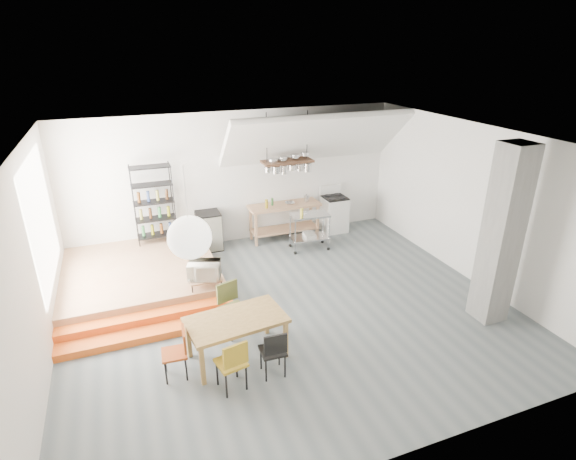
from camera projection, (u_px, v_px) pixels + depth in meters
name	position (u px, v px, depth m)	size (l,w,h in m)	color
floor	(289.00, 309.00, 8.44)	(8.00, 8.00, 0.00)	#566064
wall_back	(237.00, 178.00, 10.83)	(8.00, 0.04, 3.20)	silver
wall_left	(32.00, 270.00, 6.49)	(0.04, 7.00, 3.20)	silver
wall_right	(472.00, 204.00, 9.14)	(0.04, 7.00, 3.20)	silver
ceiling	(289.00, 139.00, 7.20)	(8.00, 7.00, 0.02)	white
slope_ceiling	(316.00, 138.00, 10.54)	(4.40, 1.80, 0.15)	white
window_pane	(42.00, 221.00, 7.71)	(0.02, 2.50, 2.20)	white
platform	(141.00, 275.00, 9.25)	(3.00, 3.00, 0.40)	#A37351
step_lower	(151.00, 333.00, 7.63)	(3.00, 0.35, 0.13)	orange
step_upper	(149.00, 319.00, 7.90)	(3.00, 0.35, 0.27)	orange
concrete_column	(502.00, 236.00, 7.62)	(0.50, 0.50, 3.20)	slate
kitchen_counter	(284.00, 215.00, 11.27)	(1.80, 0.60, 0.91)	#A37351
stove	(334.00, 213.00, 11.80)	(0.60, 0.60, 1.18)	white
pot_rack	(289.00, 165.00, 10.56)	(1.20, 0.50, 1.43)	#3D2518
wire_shelving	(154.00, 203.00, 10.01)	(0.88, 0.38, 1.80)	black
microwave_shelf	(205.00, 279.00, 8.41)	(0.60, 0.40, 0.16)	#A37351
paper_lantern	(190.00, 237.00, 6.07)	(0.60, 0.60, 0.60)	white
dining_table	(236.00, 323.00, 6.93)	(1.59, 1.01, 0.71)	olive
chair_mustard	(233.00, 361.00, 6.29)	(0.46, 0.46, 0.86)	#A7841C
chair_black	(274.00, 350.00, 6.58)	(0.38, 0.38, 0.80)	black
chair_olive	(231.00, 304.00, 7.60)	(0.52, 0.52, 0.91)	#545B2B
chair_red	(178.00, 349.00, 6.60)	(0.39, 0.39, 0.80)	#AB4418
rolling_cart	(310.00, 226.00, 10.69)	(0.95, 0.60, 0.90)	silver
mini_fridge	(209.00, 231.00, 10.74)	(0.55, 0.55, 0.93)	black
microwave	(204.00, 270.00, 8.34)	(0.59, 0.40, 0.33)	beige
bowl	(290.00, 203.00, 11.15)	(0.24, 0.24, 0.06)	silver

